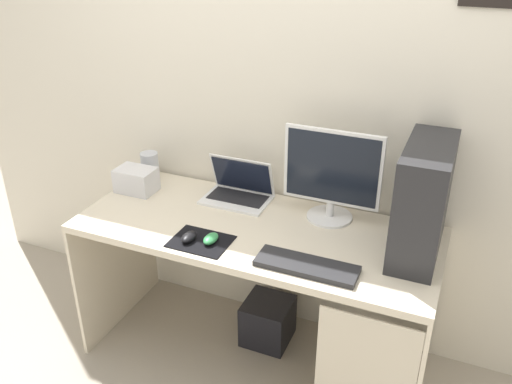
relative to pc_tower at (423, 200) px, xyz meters
The scene contains 13 objects.
ground_plane 1.24m from the pc_tower, behind, with size 8.00×8.00×0.00m, color #9E9384.
wall_back 0.81m from the pc_tower, 156.87° to the left, with size 4.00×0.05×2.60m.
desk 0.79m from the pc_tower, behind, with size 1.67×0.69×0.78m.
pc_tower is the anchor object (origin of this frame).
monitor 0.43m from the pc_tower, 163.72° to the left, with size 0.45×0.22×0.44m.
laptop 0.93m from the pc_tower, behind, with size 0.33×0.22×0.22m.
speaker 1.46m from the pc_tower, behind, with size 0.10×0.10×0.15m, color #B7BCC6.
projector 1.43m from the pc_tower, behind, with size 0.20×0.14×0.12m, color silver.
keyboard 0.55m from the pc_tower, 141.23° to the right, with size 0.42×0.14×0.02m, color #232326.
mousepad 0.96m from the pc_tower, 161.13° to the right, with size 0.26×0.20×0.01m, color black.
mouse_left 0.91m from the pc_tower, 160.80° to the right, with size 0.06×0.10×0.03m, color #338C4C.
mouse_right 1.00m from the pc_tower, 161.25° to the right, with size 0.06×0.10×0.03m, color black.
subwoofer 1.14m from the pc_tower, behind, with size 0.24×0.24×0.24m, color black.
Camera 1 is at (0.84, -1.97, 2.04)m, focal length 37.87 mm.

